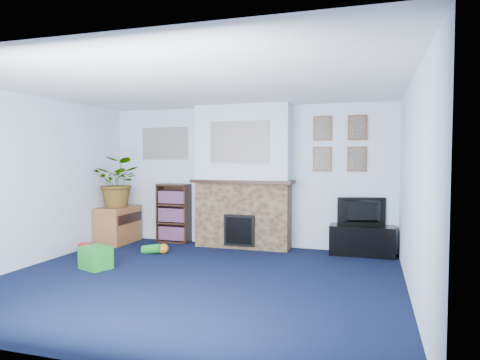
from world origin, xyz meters
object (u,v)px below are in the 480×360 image
(tv_stand, at_px, (362,241))
(sideboard, at_px, (118,223))
(bookshelf, at_px, (174,214))
(television, at_px, (362,212))

(tv_stand, bearing_deg, sideboard, -176.18)
(tv_stand, xyz_separation_m, sideboard, (-4.19, -0.28, 0.12))
(tv_stand, bearing_deg, bookshelf, 178.66)
(tv_stand, height_order, bookshelf, bookshelf)
(bookshelf, height_order, sideboard, bookshelf)
(tv_stand, relative_size, bookshelf, 0.93)
(sideboard, bearing_deg, tv_stand, 3.82)
(sideboard, bearing_deg, television, 4.10)
(television, bearing_deg, tv_stand, 75.45)
(bookshelf, bearing_deg, sideboard, -158.86)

